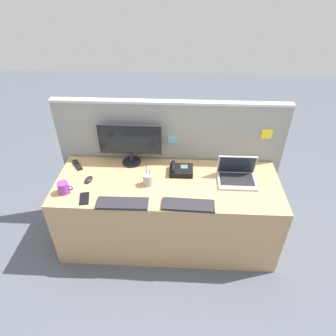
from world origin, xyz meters
TOP-DOWN VIEW (x-y plane):
  - ground_plane at (0.00, 0.00)m, footprint 10.00×10.00m
  - desk at (0.00, 0.00)m, footprint 1.99×0.73m
  - cubicle_divider at (0.00, 0.41)m, footprint 2.15×0.08m
  - desktop_monitor at (-0.36, 0.29)m, footprint 0.58×0.18m
  - laptop at (0.61, 0.08)m, footprint 0.34×0.26m
  - desk_phone at (0.11, 0.15)m, footprint 0.21×0.17m
  - keyboard_main at (-0.35, -0.30)m, footprint 0.42×0.15m
  - keyboard_spare at (0.18, -0.29)m, footprint 0.43×0.15m
  - computer_mouse_right_hand at (-0.70, -0.02)m, footprint 0.08×0.11m
  - pen_cup at (-0.17, -0.04)m, footprint 0.08×0.08m
  - cell_phone_black_slab at (-0.67, -0.25)m, footprint 0.10×0.16m
  - tv_remote at (-0.87, 0.20)m, footprint 0.13×0.16m
  - coffee_mug at (-0.86, -0.18)m, footprint 0.13×0.09m

SIDE VIEW (x-z plane):
  - ground_plane at x=0.00m, z-range 0.00..0.00m
  - desk at x=0.00m, z-range 0.00..0.72m
  - cubicle_divider at x=0.00m, z-range 0.00..1.31m
  - cell_phone_black_slab at x=-0.67m, z-range 0.72..0.73m
  - tv_remote at x=-0.87m, z-range 0.72..0.74m
  - keyboard_main at x=-0.35m, z-range 0.72..0.74m
  - keyboard_spare at x=0.18m, z-range 0.72..0.74m
  - computer_mouse_right_hand at x=-0.70m, z-range 0.72..0.75m
  - desk_phone at x=0.11m, z-range 0.70..0.79m
  - laptop at x=0.61m, z-range 0.66..0.88m
  - coffee_mug at x=-0.86m, z-range 0.72..0.82m
  - pen_cup at x=-0.17m, z-range 0.68..0.87m
  - desktop_monitor at x=-0.36m, z-range 0.75..1.15m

